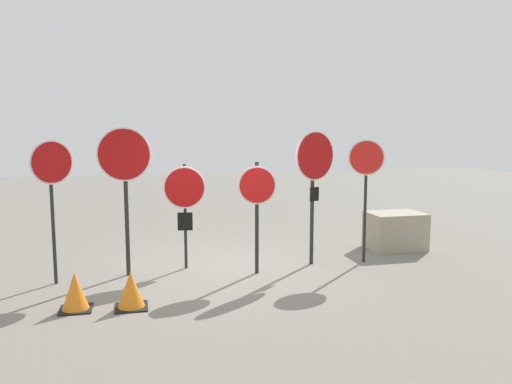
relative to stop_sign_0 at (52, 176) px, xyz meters
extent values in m
plane|color=gray|center=(2.85, 0.19, -1.82)|extent=(40.00, 40.00, 0.00)
cylinder|color=black|center=(-0.03, 0.04, -0.69)|extent=(0.06, 0.06, 2.26)
cylinder|color=white|center=(0.00, -0.01, 0.22)|extent=(0.61, 0.43, 0.73)
cylinder|color=#AD0F0F|center=(0.01, -0.02, 0.22)|extent=(0.56, 0.40, 0.67)
cylinder|color=black|center=(1.15, 0.27, -0.52)|extent=(0.07, 0.07, 2.59)
cylinder|color=white|center=(1.14, 0.21, 0.33)|extent=(0.93, 0.15, 0.93)
cylinder|color=#AD0F0F|center=(1.14, 0.20, 0.33)|extent=(0.87, 0.14, 0.87)
cylinder|color=black|center=(2.19, 0.47, -0.85)|extent=(0.06, 0.06, 1.94)
cylinder|color=white|center=(2.18, 0.42, -0.30)|extent=(0.76, 0.16, 0.77)
cylinder|color=#AD0F0F|center=(2.17, 0.40, -0.30)|extent=(0.70, 0.15, 0.71)
cube|color=black|center=(2.18, 0.42, -0.92)|extent=(0.27, 0.07, 0.33)
cylinder|color=black|center=(3.39, -0.15, -0.82)|extent=(0.07, 0.07, 2.00)
cylinder|color=white|center=(3.38, -0.21, -0.22)|extent=(0.67, 0.13, 0.68)
cylinder|color=red|center=(3.38, -0.23, -0.22)|extent=(0.61, 0.12, 0.62)
cylinder|color=black|center=(4.55, 0.21, -0.67)|extent=(0.07, 0.07, 2.29)
cylinder|color=white|center=(4.58, 0.15, 0.26)|extent=(0.86, 0.38, 0.93)
cylinder|color=#AD0F0F|center=(4.58, 0.13, 0.26)|extent=(0.81, 0.36, 0.87)
cube|color=black|center=(4.58, 0.15, -0.46)|extent=(0.20, 0.10, 0.26)
cylinder|color=black|center=(5.60, 0.11, -0.71)|extent=(0.06, 0.06, 2.22)
cylinder|color=white|center=(5.58, 0.06, 0.22)|extent=(0.63, 0.31, 0.68)
cylinder|color=red|center=(5.57, 0.04, 0.22)|extent=(0.57, 0.29, 0.62)
cube|color=black|center=(1.22, -1.42, -1.81)|extent=(0.46, 0.46, 0.02)
cone|color=orange|center=(1.22, -1.42, -1.54)|extent=(0.38, 0.38, 0.52)
cube|color=black|center=(0.44, -1.33, -1.81)|extent=(0.45, 0.45, 0.02)
cone|color=orange|center=(0.44, -1.33, -1.53)|extent=(0.37, 0.37, 0.53)
cube|color=#9E937A|center=(6.72, 0.94, -1.42)|extent=(1.16, 0.84, 0.79)
camera|label=1|loc=(1.37, -8.62, 0.77)|focal=35.00mm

